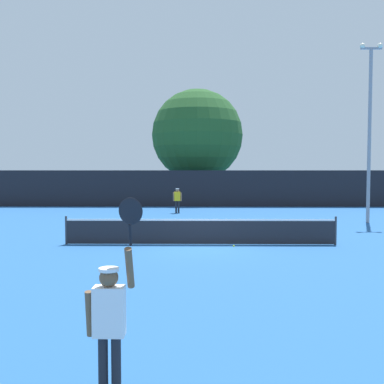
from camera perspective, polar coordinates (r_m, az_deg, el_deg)
name	(u,v)px	position (r m, az deg, el deg)	size (l,w,h in m)	color
ground_plane	(200,245)	(16.75, 1.09, -6.80)	(120.00, 120.00, 0.00)	#235693
tennis_net	(200,231)	(16.67, 1.10, -5.07)	(10.24, 0.08, 1.07)	#232328
perimeter_fence	(199,188)	(33.34, 0.87, 0.46)	(32.92, 0.12, 2.75)	black
player_serving	(110,313)	(5.65, -10.52, -15.13)	(0.67, 0.39, 2.50)	white
player_receiving	(177,198)	(28.49, -1.91, -0.79)	(0.57, 0.23, 1.60)	yellow
tennis_ball	(234,246)	(16.29, 5.42, -6.97)	(0.07, 0.07, 0.07)	#CCE033
light_pole	(370,123)	(25.20, 21.99, 8.30)	(1.18, 0.28, 9.40)	gray
large_tree	(197,135)	(38.46, 0.69, 7.36)	(7.87, 7.87, 9.72)	brown
parked_car_near	(113,191)	(43.00, -10.24, 0.18)	(2.18, 4.32, 1.69)	red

